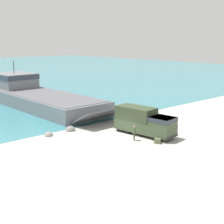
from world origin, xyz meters
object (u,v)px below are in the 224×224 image
landing_craft (34,95)px  soldier_on_ramp (134,132)px  cargo_crate (158,141)px  military_truck (144,121)px

landing_craft → soldier_on_ramp: landing_craft is taller
soldier_on_ramp → cargo_crate: (1.26, -2.47, -0.75)m
military_truck → cargo_crate: (-1.32, -3.35, -1.42)m
cargo_crate → military_truck: bearing=68.5°
soldier_on_ramp → cargo_crate: 2.87m
landing_craft → soldier_on_ramp: (-1.26, -26.71, -0.79)m
military_truck → soldier_on_ramp: bearing=-78.2°
military_truck → cargo_crate: bearing=-28.6°
military_truck → soldier_on_ramp: 2.80m
soldier_on_ramp → cargo_crate: bearing=-31.7°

